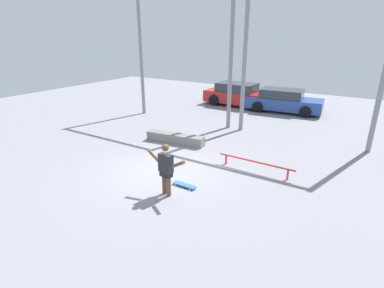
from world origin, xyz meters
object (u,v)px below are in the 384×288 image
skateboard (184,185)px  parked_car_blue (283,101)px  grind_box (175,138)px  parked_car_red (238,95)px  grind_rail (255,163)px  skateboarder (166,168)px

skateboard → parked_car_blue: size_ratio=0.17×
skateboard → grind_box: (-2.57, 3.16, 0.14)m
grind_box → parked_car_red: bearing=94.5°
skateboard → parked_car_red: 11.84m
grind_box → grind_rail: (4.04, -0.91, 0.10)m
skateboarder → parked_car_red: 12.45m
skateboard → grind_box: bearing=129.8°
grind_rail → parked_car_blue: bearing=100.5°
skateboarder → grind_rail: 3.43m
grind_rail → skateboard: bearing=-123.1°
skateboard → grind_rail: grind_rail is taller
grind_box → grind_rail: size_ratio=0.96×
skateboard → parked_car_blue: 11.31m
skateboard → parked_car_red: bearing=106.4°
skateboarder → skateboard: 1.09m
skateboard → parked_car_red: parked_car_red is taller
grind_rail → parked_car_red: 10.27m
grind_box → parked_car_red: (-0.64, 8.22, 0.52)m
skateboard → parked_car_red: (-3.21, 11.38, 0.66)m
skateboard → grind_rail: size_ratio=0.29×
skateboarder → grind_box: (-2.39, 3.86, -0.68)m
parked_car_red → parked_car_blue: size_ratio=0.99×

